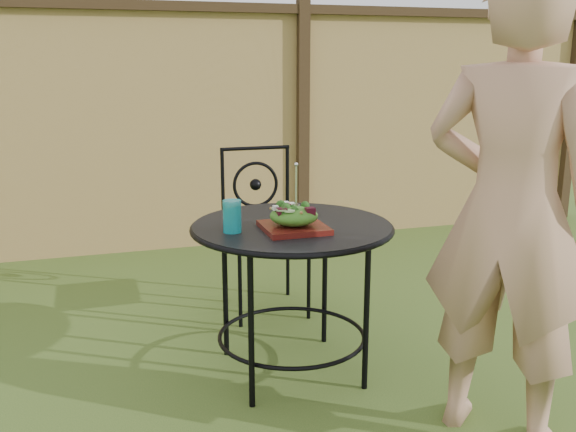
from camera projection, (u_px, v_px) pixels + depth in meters
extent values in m
plane|color=#304D19|center=(184.00, 379.00, 2.99)|extent=(60.00, 60.00, 0.00)
cube|color=tan|center=(137.00, 135.00, 4.82)|extent=(8.00, 0.05, 1.80)
cube|color=black|center=(130.00, 5.00, 4.55)|extent=(8.00, 0.07, 0.07)
cube|color=black|center=(303.00, 124.00, 5.14)|extent=(0.09, 0.09, 1.90)
cube|color=black|center=(571.00, 116.00, 5.89)|extent=(0.09, 0.09, 1.90)
cylinder|color=black|center=(292.00, 226.00, 2.90)|extent=(0.90, 0.90, 0.02)
torus|color=black|center=(292.00, 227.00, 2.90)|extent=(0.92, 0.92, 0.02)
torus|color=black|center=(292.00, 335.00, 3.03)|extent=(0.70, 0.70, 0.02)
cylinder|color=black|center=(325.00, 278.00, 3.31)|extent=(0.03, 0.03, 0.71)
cylinder|color=black|center=(225.00, 288.00, 3.16)|extent=(0.03, 0.03, 0.71)
cylinder|color=black|center=(251.00, 330.00, 2.67)|extent=(0.03, 0.03, 0.71)
cylinder|color=black|center=(366.00, 315.00, 2.82)|extent=(0.03, 0.03, 0.71)
cube|color=black|center=(265.00, 237.00, 3.71)|extent=(0.46, 0.46, 0.03)
cylinder|color=black|center=(255.00, 148.00, 3.79)|extent=(0.42, 0.02, 0.02)
torus|color=black|center=(256.00, 185.00, 3.85)|extent=(0.28, 0.02, 0.28)
cylinder|color=black|center=(240.00, 289.00, 3.53)|extent=(0.02, 0.02, 0.44)
cylinder|color=black|center=(309.00, 282.00, 3.64)|extent=(0.02, 0.02, 0.44)
cylinder|color=black|center=(225.00, 268.00, 3.90)|extent=(0.02, 0.02, 0.44)
cylinder|color=black|center=(288.00, 262.00, 4.01)|extent=(0.02, 0.02, 0.44)
cylinder|color=black|center=(223.00, 190.00, 3.79)|extent=(0.02, 0.02, 0.50)
cylinder|color=black|center=(287.00, 186.00, 3.91)|extent=(0.02, 0.02, 0.50)
imported|color=tan|center=(511.00, 213.00, 2.37)|extent=(0.75, 0.78, 1.80)
cube|color=#490A0F|center=(294.00, 228.00, 2.79)|extent=(0.27, 0.27, 0.02)
ellipsoid|color=#235614|center=(294.00, 216.00, 2.78)|extent=(0.21, 0.21, 0.08)
cylinder|color=silver|center=(296.00, 186.00, 2.75)|extent=(0.01, 0.01, 0.18)
cylinder|color=#0E9AA9|center=(232.00, 216.00, 2.75)|extent=(0.08, 0.08, 0.14)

